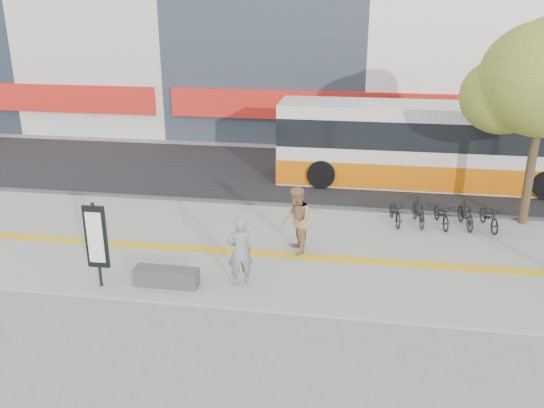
% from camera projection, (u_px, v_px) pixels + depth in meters
% --- Properties ---
extents(ground, '(120.00, 120.00, 0.00)m').
position_uv_depth(ground, '(277.00, 274.00, 14.91)').
color(ground, slate).
rests_on(ground, ground).
extents(sidewalk, '(40.00, 7.00, 0.08)m').
position_uv_depth(sidewalk, '(285.00, 249.00, 16.29)').
color(sidewalk, slate).
rests_on(sidewalk, ground).
extents(tactile_strip, '(40.00, 0.45, 0.01)m').
position_uv_depth(tactile_strip, '(283.00, 255.00, 15.81)').
color(tactile_strip, yellow).
rests_on(tactile_strip, sidewalk).
extents(street, '(40.00, 8.00, 0.06)m').
position_uv_depth(street, '(311.00, 175.00, 23.25)').
color(street, black).
rests_on(street, ground).
extents(curb, '(40.00, 0.25, 0.14)m').
position_uv_depth(curb, '(300.00, 207.00, 19.52)').
color(curb, '#39393B').
rests_on(curb, ground).
extents(bench, '(1.60, 0.45, 0.45)m').
position_uv_depth(bench, '(167.00, 277.00, 14.09)').
color(bench, '#39393B').
rests_on(bench, sidewalk).
extents(signboard, '(0.55, 0.10, 2.20)m').
position_uv_depth(signboard, '(96.00, 238.00, 13.69)').
color(signboard, black).
rests_on(signboard, sidewalk).
extents(street_tree, '(4.40, 3.80, 6.31)m').
position_uv_depth(street_tree, '(543.00, 82.00, 16.75)').
color(street_tree, '#382A19').
rests_on(street_tree, sidewalk).
extents(bus, '(11.52, 2.73, 3.07)m').
position_uv_depth(bus, '(430.00, 147.00, 21.59)').
color(bus, beige).
rests_on(bus, street).
extents(bicycle_row, '(3.62, 1.58, 0.89)m').
position_uv_depth(bicycle_row, '(442.00, 213.00, 17.75)').
color(bicycle_row, black).
rests_on(bicycle_row, sidewalk).
extents(seated_woman, '(0.77, 0.66, 1.78)m').
position_uv_depth(seated_woman, '(240.00, 251.00, 13.92)').
color(seated_woman, black).
rests_on(seated_woman, sidewalk).
extents(pedestrian_tan, '(1.01, 1.13, 1.92)m').
position_uv_depth(pedestrian_tan, '(296.00, 221.00, 15.67)').
color(pedestrian_tan, '#9F764C').
rests_on(pedestrian_tan, sidewalk).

